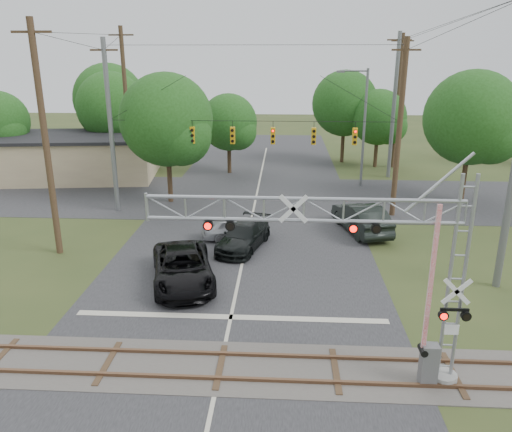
# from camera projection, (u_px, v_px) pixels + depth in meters

# --- Properties ---
(ground) EXTENTS (160.00, 160.00, 0.00)m
(ground) POSITION_uv_depth(u_px,v_px,m) (212.00, 406.00, 15.51)
(ground) COLOR #33401D
(ground) RESTS_ON ground
(road_main) EXTENTS (14.00, 90.00, 0.02)m
(road_main) POSITION_uv_depth(u_px,v_px,m) (240.00, 272.00, 25.00)
(road_main) COLOR #252527
(road_main) RESTS_ON ground
(road_cross) EXTENTS (90.00, 12.00, 0.02)m
(road_cross) POSITION_uv_depth(u_px,v_px,m) (256.00, 197.00, 38.30)
(road_cross) COLOR #252527
(road_cross) RESTS_ON ground
(railroad_track) EXTENTS (90.00, 3.20, 0.17)m
(railroad_track) POSITION_uv_depth(u_px,v_px,m) (220.00, 367.00, 17.40)
(railroad_track) COLOR #49433F
(railroad_track) RESTS_ON ground
(crossing_gantry) EXTENTS (10.19, 0.91, 7.12)m
(crossing_gantry) POSITION_uv_depth(u_px,v_px,m) (361.00, 259.00, 15.47)
(crossing_gantry) COLOR gray
(crossing_gantry) RESTS_ON ground
(traffic_signal_span) EXTENTS (19.34, 0.36, 11.50)m
(traffic_signal_span) POSITION_uv_depth(u_px,v_px,m) (267.00, 130.00, 32.70)
(traffic_signal_span) COLOR slate
(traffic_signal_span) RESTS_ON ground
(pickup_black) EXTENTS (4.13, 6.41, 1.64)m
(pickup_black) POSITION_uv_depth(u_px,v_px,m) (183.00, 267.00, 23.61)
(pickup_black) COLOR black
(pickup_black) RESTS_ON ground
(car_dark) EXTENTS (3.27, 5.26, 1.42)m
(car_dark) POSITION_uv_depth(u_px,v_px,m) (244.00, 236.00, 28.00)
(car_dark) COLOR black
(car_dark) RESTS_ON ground
(sedan_silver) EXTENTS (4.22, 2.55, 1.34)m
(sedan_silver) POSITION_uv_depth(u_px,v_px,m) (235.00, 227.00, 29.52)
(sedan_silver) COLOR #A1A3A8
(sedan_silver) RESTS_ON ground
(suv_dark) EXTENTS (3.29, 5.79, 1.80)m
(suv_dark) POSITION_uv_depth(u_px,v_px,m) (361.00, 218.00, 30.55)
(suv_dark) COLOR black
(suv_dark) RESTS_ON ground
(commercial_building) EXTENTS (17.03, 10.14, 3.76)m
(commercial_building) POSITION_uv_depth(u_px,v_px,m) (63.00, 156.00, 43.85)
(commercial_building) COLOR tan
(commercial_building) RESTS_ON ground
(streetlight) EXTENTS (2.51, 0.26, 9.43)m
(streetlight) POSITION_uv_depth(u_px,v_px,m) (362.00, 122.00, 39.91)
(streetlight) COLOR slate
(streetlight) RESTS_ON ground
(utility_poles) EXTENTS (25.49, 26.61, 13.56)m
(utility_poles) POSITION_uv_depth(u_px,v_px,m) (300.00, 114.00, 35.20)
(utility_poles) COLOR #42291E
(utility_poles) RESTS_ON ground
(treeline) EXTENTS (54.67, 21.74, 9.72)m
(treeline) POSITION_uv_depth(u_px,v_px,m) (246.00, 111.00, 43.76)
(treeline) COLOR #3C2B1B
(treeline) RESTS_ON ground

